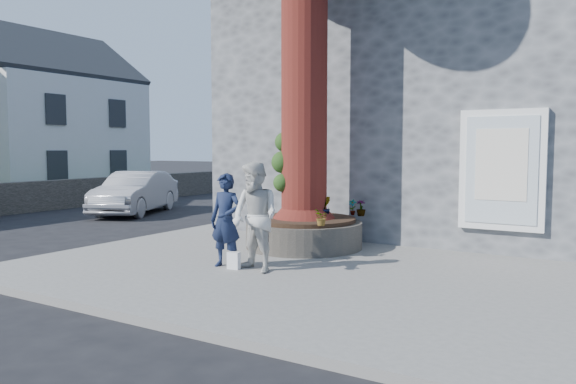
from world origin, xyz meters
The scene contains 14 objects.
ground centered at (0.00, 0.00, 0.00)m, with size 120.00×120.00×0.00m, color black.
pavement centered at (1.50, 1.00, 0.06)m, with size 9.00×8.00×0.12m, color slate.
yellow_line centered at (-3.05, 1.00, 0.00)m, with size 0.10×30.00×0.01m, color yellow.
stone_shop centered at (2.50, 7.20, 3.16)m, with size 10.30×8.30×6.30m.
planter centered at (0.80, 2.00, 0.41)m, with size 2.30×2.30×0.60m.
cottage_far centered at (-16.50, 8.00, 3.79)m, with size 7.30×7.40×8.75m.
man centered at (0.60, -0.25, 0.90)m, with size 0.57×0.37×1.56m, color #131C35.
woman centered at (1.22, -0.29, 1.00)m, with size 0.86×0.67×1.76m, color beige.
shopping_bag centered at (0.81, -0.33, 0.26)m, with size 0.20×0.12×0.28m, color white.
car_silver centered at (-7.20, 5.08, 0.67)m, with size 1.42×4.08×1.35m, color #95969C.
plant_a centered at (1.46, 2.85, 0.88)m, with size 0.17×0.12×0.33m, color gray.
plant_b centered at (1.24, 2.06, 0.94)m, with size 0.24×0.23×0.44m, color gray.
plant_c centered at (1.65, 2.85, 0.88)m, with size 0.18×0.18×0.33m, color gray.
plant_d centered at (1.65, 1.15, 0.87)m, with size 0.27×0.24×0.29m, color gray.
Camera 1 is at (6.32, -7.60, 2.11)m, focal length 35.00 mm.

